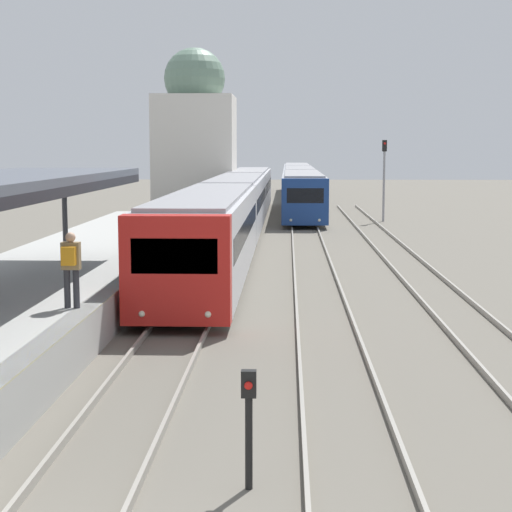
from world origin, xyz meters
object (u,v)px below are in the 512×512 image
Objects in this scene: train_near at (237,203)px; signal_mast_far at (384,171)px; train_far at (299,183)px; signal_post_near at (249,415)px; person_on_platform at (71,264)px.

train_near is 12.25m from signal_mast_far.
train_far is 30.41× the size of signal_post_near.
person_on_platform is 26.87m from train_near.
train_far reaches higher than signal_post_near.
signal_mast_far reaches higher than train_far.
train_far is at bearing 83.98° from person_on_platform.
signal_post_near is (2.19, -34.11, -0.68)m from train_near.
signal_mast_far is (8.68, 8.52, 1.49)m from train_near.
person_on_platform is 0.03× the size of train_far.
person_on_platform is at bearing -94.30° from train_near.
train_near is at bearing 93.67° from signal_post_near.
train_near is 9.87× the size of signal_mast_far.
train_far is 19.34m from signal_mast_far.
signal_post_near is at bearing -98.66° from signal_mast_far.
train_near is 30.80× the size of signal_post_near.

